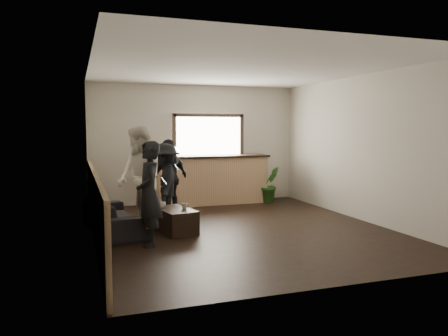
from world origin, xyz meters
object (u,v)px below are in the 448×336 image
object	(u,v)px
coffee_table	(175,220)
person_a	(149,194)
cup_b	(184,206)
sofa	(113,216)
person_d	(170,178)
person_b	(139,178)
potted_plant	(270,184)
person_c	(165,183)
cup_a	(162,205)
bar_counter	(212,177)

from	to	relation	value
coffee_table	person_a	distance (m)	1.09
coffee_table	person_a	xyz separation A→B (m)	(-0.55, -0.73, 0.59)
cup_b	sofa	bearing A→B (deg)	158.17
person_d	person_b	bearing A→B (deg)	22.15
potted_plant	person_b	size ratio (longest dim) A/B	0.48
sofa	coffee_table	distance (m)	1.07
coffee_table	cup_b	distance (m)	0.31
potted_plant	person_c	world-z (taller)	person_c
cup_a	potted_plant	size ratio (longest dim) A/B	0.15
potted_plant	person_c	size ratio (longest dim) A/B	0.58
person_c	person_b	bearing A→B (deg)	-40.84
sofa	person_b	size ratio (longest dim) A/B	1.03
person_b	person_c	size ratio (longest dim) A/B	1.21
person_a	cup_b	bearing A→B (deg)	133.55
person_c	sofa	bearing A→B (deg)	-60.12
potted_plant	person_d	world-z (taller)	person_d
person_d	person_c	bearing A→B (deg)	37.14
cup_a	person_a	bearing A→B (deg)	-112.29
cup_b	person_d	size ratio (longest dim) A/B	0.07
cup_b	cup_a	bearing A→B (deg)	143.44
person_a	person_d	xyz separation A→B (m)	(0.77, 2.16, -0.01)
sofa	person_d	bearing A→B (deg)	-57.41
sofa	cup_b	bearing A→B (deg)	-120.16
sofa	bar_counter	bearing A→B (deg)	-57.07
cup_a	sofa	bearing A→B (deg)	165.45
cup_a	person_b	world-z (taller)	person_b
sofa	potted_plant	bearing A→B (deg)	-72.48
person_c	bar_counter	bearing A→B (deg)	150.28
person_a	person_d	size ratio (longest dim) A/B	1.02
bar_counter	person_b	world-z (taller)	bar_counter
cup_a	person_b	bearing A→B (deg)	159.29
potted_plant	bar_counter	bearing A→B (deg)	167.86
person_b	person_d	distance (m)	1.37
coffee_table	cup_b	size ratio (longest dim) A/B	8.26
cup_b	person_d	distance (m)	1.55
coffee_table	person_d	size ratio (longest dim) A/B	0.58
coffee_table	person_b	distance (m)	0.95
bar_counter	cup_a	xyz separation A→B (m)	(-1.64, -2.36, -0.19)
cup_b	potted_plant	world-z (taller)	potted_plant
cup_b	bar_counter	bearing A→B (deg)	63.56
bar_counter	person_b	xyz separation A→B (m)	(-2.00, -2.22, 0.27)
cup_a	person_d	size ratio (longest dim) A/B	0.08
bar_counter	potted_plant	world-z (taller)	bar_counter
coffee_table	potted_plant	xyz separation A→B (m)	(2.82, 2.22, 0.23)
bar_counter	potted_plant	size ratio (longest dim) A/B	3.10
cup_b	person_b	world-z (taller)	person_b
person_a	bar_counter	bearing A→B (deg)	149.60
cup_a	person_c	world-z (taller)	person_c
person_c	person_d	xyz separation A→B (m)	(0.24, 0.70, 0.03)
coffee_table	person_b	xyz separation A→B (m)	(-0.55, 0.30, 0.71)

